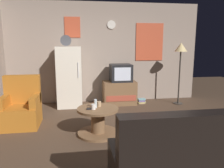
% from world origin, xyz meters
% --- Properties ---
extents(ground_plane, '(12.00, 12.00, 0.00)m').
position_xyz_m(ground_plane, '(0.00, 0.00, 0.00)').
color(ground_plane, '#4C3828').
extents(wall_with_art, '(5.20, 0.12, 2.63)m').
position_xyz_m(wall_with_art, '(0.01, 2.45, 1.32)').
color(wall_with_art, gray).
rests_on(wall_with_art, ground_plane).
extents(fridge, '(0.60, 0.62, 1.77)m').
position_xyz_m(fridge, '(-0.90, 2.02, 0.75)').
color(fridge, silver).
rests_on(fridge, ground_plane).
extents(tv_stand, '(0.84, 0.53, 0.60)m').
position_xyz_m(tv_stand, '(0.37, 2.03, 0.30)').
color(tv_stand, brown).
rests_on(tv_stand, ground_plane).
extents(crt_tv, '(0.54, 0.51, 0.44)m').
position_xyz_m(crt_tv, '(0.40, 2.03, 0.82)').
color(crt_tv, black).
rests_on(crt_tv, tv_stand).
extents(standing_lamp, '(0.32, 0.32, 1.59)m').
position_xyz_m(standing_lamp, '(1.91, 1.82, 1.36)').
color(standing_lamp, '#332D28').
rests_on(standing_lamp, ground_plane).
extents(coffee_table, '(0.72, 0.72, 0.48)m').
position_xyz_m(coffee_table, '(-0.36, 0.14, 0.24)').
color(coffee_table, brown).
rests_on(coffee_table, ground_plane).
extents(wine_glass, '(0.05, 0.05, 0.15)m').
position_xyz_m(wine_glass, '(-0.40, 0.17, 0.55)').
color(wine_glass, silver).
rests_on(wine_glass, coffee_table).
extents(mug_ceramic_white, '(0.08, 0.08, 0.09)m').
position_xyz_m(mug_ceramic_white, '(-0.44, 0.08, 0.52)').
color(mug_ceramic_white, silver).
rests_on(mug_ceramic_white, coffee_table).
extents(mug_ceramic_tan, '(0.08, 0.08, 0.09)m').
position_xyz_m(mug_ceramic_tan, '(-0.33, 0.24, 0.52)').
color(mug_ceramic_tan, tan).
rests_on(mug_ceramic_tan, coffee_table).
extents(remote_control, '(0.15, 0.06, 0.02)m').
position_xyz_m(remote_control, '(-0.48, 0.08, 0.49)').
color(remote_control, black).
rests_on(remote_control, coffee_table).
extents(armchair, '(0.68, 0.68, 0.96)m').
position_xyz_m(armchair, '(-1.79, 0.80, 0.34)').
color(armchair, '#B2661E').
rests_on(armchair, ground_plane).
extents(couch, '(1.70, 0.80, 0.92)m').
position_xyz_m(couch, '(0.51, -1.41, 0.31)').
color(couch, black).
rests_on(couch, ground_plane).
extents(book_stack, '(0.21, 0.15, 0.13)m').
position_xyz_m(book_stack, '(0.96, 1.98, 0.07)').
color(book_stack, tan).
rests_on(book_stack, ground_plane).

